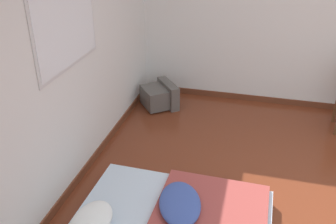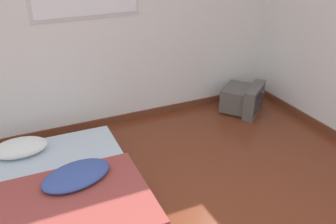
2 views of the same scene
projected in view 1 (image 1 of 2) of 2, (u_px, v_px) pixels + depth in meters
wall_back at (55, 74)px, 3.42m from camera, size 7.62×0.08×2.60m
wall_right at (331, 22)px, 5.08m from camera, size 0.08×7.71×2.60m
crt_tv at (160, 96)px, 5.62m from camera, size 0.66×0.66×0.36m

